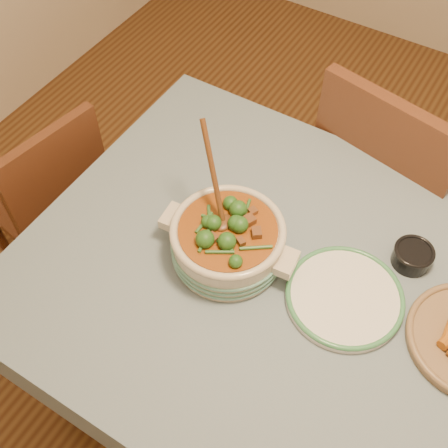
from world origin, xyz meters
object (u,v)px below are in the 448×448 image
(stew_casserole, at_px, (228,239))
(condiment_bowl, at_px, (413,255))
(chair_far, at_px, (385,180))
(dining_table, at_px, (339,326))
(chair_left, at_px, (50,194))
(white_plate, at_px, (345,297))

(stew_casserole, bearing_deg, condiment_bowl, 28.93)
(stew_casserole, bearing_deg, chair_far, 71.04)
(dining_table, distance_m, condiment_bowl, 0.26)
(stew_casserole, xyz_separation_m, chair_left, (-0.77, 0.06, -0.37))
(dining_table, height_order, white_plate, white_plate)
(condiment_bowl, bearing_deg, stew_casserole, -151.07)
(dining_table, height_order, condiment_bowl, condiment_bowl)
(white_plate, bearing_deg, chair_far, 98.08)
(chair_left, bearing_deg, chair_far, 130.20)
(dining_table, bearing_deg, stew_casserole, -177.63)
(condiment_bowl, bearing_deg, dining_table, -111.54)
(chair_far, bearing_deg, chair_left, 42.50)
(condiment_bowl, distance_m, chair_far, 0.53)
(dining_table, relative_size, chair_left, 2.09)
(dining_table, bearing_deg, condiment_bowl, 68.46)
(dining_table, xyz_separation_m, stew_casserole, (-0.33, -0.01, 0.16))
(chair_far, xyz_separation_m, chair_left, (-1.00, -0.60, -0.09))
(white_plate, distance_m, chair_left, 1.13)
(stew_casserole, relative_size, chair_left, 0.46)
(white_plate, height_order, chair_far, chair_far)
(condiment_bowl, relative_size, chair_far, 0.12)
(chair_far, height_order, chair_left, chair_far)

